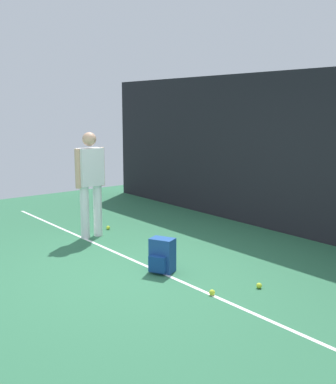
# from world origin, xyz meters

# --- Properties ---
(ground_plane) EXTENTS (12.00, 12.00, 0.00)m
(ground_plane) POSITION_xyz_m (0.00, 0.00, 0.00)
(ground_plane) COLOR #2D6B47
(back_fence) EXTENTS (10.00, 0.10, 2.67)m
(back_fence) POSITION_xyz_m (0.00, 3.00, 1.34)
(back_fence) COLOR black
(back_fence) RESTS_ON ground
(court_line) EXTENTS (9.00, 0.05, 0.00)m
(court_line) POSITION_xyz_m (0.00, 0.16, 0.00)
(court_line) COLOR white
(court_line) RESTS_ON ground
(tennis_player) EXTENTS (0.23, 0.53, 1.70)m
(tennis_player) POSITION_xyz_m (-1.89, 0.31, 0.97)
(tennis_player) COLOR white
(tennis_player) RESTS_ON ground
(backpack) EXTENTS (0.36, 0.36, 0.44)m
(backpack) POSITION_xyz_m (0.14, 0.19, 0.21)
(backpack) COLOR #1E478C
(backpack) RESTS_ON ground
(tennis_ball_near_player) EXTENTS (0.07, 0.07, 0.07)m
(tennis_ball_near_player) POSITION_xyz_m (1.10, 0.16, 0.03)
(tennis_ball_near_player) COLOR #CCE033
(tennis_ball_near_player) RESTS_ON ground
(tennis_ball_by_fence) EXTENTS (0.07, 0.07, 0.07)m
(tennis_ball_by_fence) POSITION_xyz_m (1.29, 0.73, 0.03)
(tennis_ball_by_fence) COLOR #CCE033
(tennis_ball_by_fence) RESTS_ON ground
(tennis_ball_mid_court) EXTENTS (0.07, 0.07, 0.07)m
(tennis_ball_mid_court) POSITION_xyz_m (-2.13, 0.76, 0.03)
(tennis_ball_mid_court) COLOR #CCE033
(tennis_ball_mid_court) RESTS_ON ground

